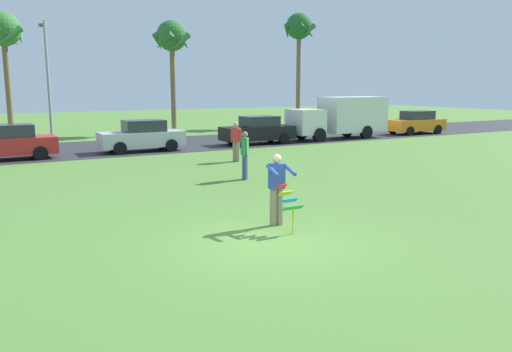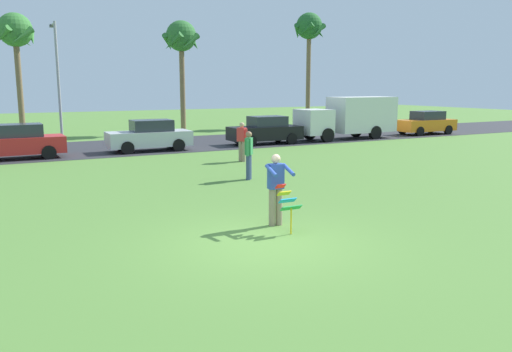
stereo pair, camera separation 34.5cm
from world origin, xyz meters
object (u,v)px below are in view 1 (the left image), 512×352
(palm_tree_centre_far, at_px, (172,40))
(person_walker_far, at_px, (236,141))
(kite_held, at_px, (289,202))
(palm_tree_far_left, at_px, (299,31))
(parked_car_silver, at_px, (142,136))
(person_kite_flyer, at_px, (277,187))
(parked_car_orange, at_px, (416,123))
(streetlight_pole, at_px, (47,74))
(person_walker_near, at_px, (245,154))
(palm_tree_right_near, at_px, (4,34))
(parked_car_black, at_px, (258,131))
(parked_truck_white_box, at_px, (343,116))
(parked_car_red, at_px, (7,143))

(palm_tree_centre_far, height_order, person_walker_far, palm_tree_centre_far)
(kite_held, bearing_deg, palm_tree_far_left, 55.46)
(parked_car_silver, bearing_deg, person_kite_flyer, -95.38)
(person_walker_far, bearing_deg, parked_car_silver, 114.95)
(parked_car_orange, distance_m, streetlight_pole, 24.10)
(kite_held, relative_size, parked_car_orange, 0.26)
(kite_held, distance_m, parked_car_silver, 16.05)
(person_kite_flyer, height_order, person_walker_near, same)
(palm_tree_centre_far, height_order, palm_tree_far_left, palm_tree_far_left)
(person_kite_flyer, xyz_separation_m, palm_tree_far_left, (17.76, 25.26, 6.69))
(parked_car_orange, distance_m, person_walker_far, 17.79)
(parked_car_silver, distance_m, palm_tree_right_near, 13.14)
(palm_tree_right_near, relative_size, palm_tree_centre_far, 1.01)
(parked_car_silver, distance_m, palm_tree_centre_far, 11.75)
(parked_car_orange, relative_size, person_walker_near, 2.45)
(parked_car_silver, relative_size, streetlight_pole, 0.61)
(parked_car_black, relative_size, person_walker_near, 2.45)
(parked_truck_white_box, relative_size, palm_tree_far_left, 0.74)
(parked_car_silver, bearing_deg, streetlight_pole, 115.76)
(palm_tree_right_near, relative_size, person_walker_near, 4.52)
(person_kite_flyer, distance_m, parked_car_black, 17.42)
(palm_tree_right_near, relative_size, palm_tree_far_left, 0.86)
(kite_held, bearing_deg, person_walker_near, 70.20)
(kite_held, relative_size, person_walker_near, 0.63)
(parked_car_red, xyz_separation_m, person_walker_far, (8.78, -5.50, 0.16))
(streetlight_pole, bearing_deg, parked_car_orange, -17.00)
(palm_tree_far_left, bearing_deg, person_kite_flyer, -125.11)
(palm_tree_right_near, distance_m, streetlight_pole, 4.78)
(kite_held, bearing_deg, parked_car_silver, 84.59)
(parked_car_black, bearing_deg, parked_car_silver, -180.00)
(person_walker_far, bearing_deg, streetlight_pole, 115.40)
(person_kite_flyer, distance_m, parked_car_orange, 25.94)
(parked_car_orange, bearing_deg, person_walker_far, -162.00)
(parked_car_silver, distance_m, parked_car_black, 6.80)
(palm_tree_far_left, bearing_deg, parked_car_silver, -148.71)
(kite_held, height_order, streetlight_pole, streetlight_pole)
(palm_tree_far_left, height_order, person_walker_near, palm_tree_far_left)
(person_kite_flyer, bearing_deg, parked_truck_white_box, 46.78)
(parked_car_orange, bearing_deg, palm_tree_far_left, 107.66)
(parked_car_orange, distance_m, palm_tree_right_near, 27.50)
(person_kite_flyer, height_order, person_walker_far, same)
(kite_held, height_order, palm_tree_far_left, palm_tree_far_left)
(parked_car_red, bearing_deg, parked_truck_white_box, -0.00)
(person_kite_flyer, bearing_deg, parked_car_red, 107.30)
(parked_car_red, height_order, palm_tree_far_left, palm_tree_far_left)
(palm_tree_right_near, distance_m, palm_tree_centre_far, 10.48)
(parked_car_orange, height_order, person_walker_near, person_walker_near)
(parked_car_black, bearing_deg, person_walker_far, -127.69)
(parked_car_black, height_order, parked_truck_white_box, parked_truck_white_box)
(person_kite_flyer, relative_size, parked_car_silver, 0.41)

